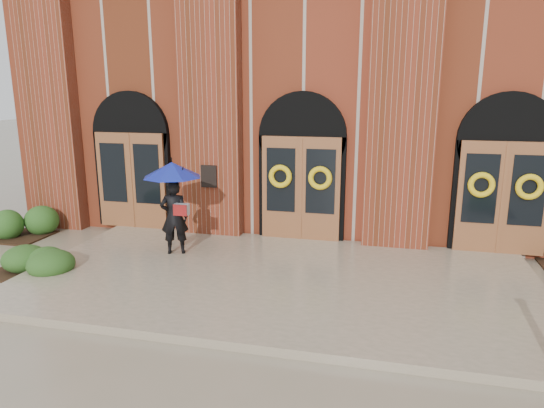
% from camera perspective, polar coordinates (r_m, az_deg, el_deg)
% --- Properties ---
extents(ground, '(90.00, 90.00, 0.00)m').
position_cam_1_polar(ground, '(9.55, 0.35, -9.64)').
color(ground, gray).
rests_on(ground, ground).
extents(landing, '(10.00, 5.30, 0.15)m').
position_cam_1_polar(landing, '(9.66, 0.55, -8.89)').
color(landing, tan).
rests_on(landing, ground).
extents(church_building, '(16.20, 12.53, 7.00)m').
position_cam_1_polar(church_building, '(17.47, 7.14, 12.49)').
color(church_building, maroon).
rests_on(church_building, ground).
extents(man_with_umbrella, '(1.64, 1.64, 2.06)m').
position_cam_1_polar(man_with_umbrella, '(10.78, -11.56, 1.60)').
color(man_with_umbrella, black).
rests_on(man_with_umbrella, landing).
extents(hedge_front_left, '(1.47, 1.26, 0.52)m').
position_cam_1_polar(hedge_front_left, '(11.38, -26.17, -5.85)').
color(hedge_front_left, '#254919').
rests_on(hedge_front_left, ground).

